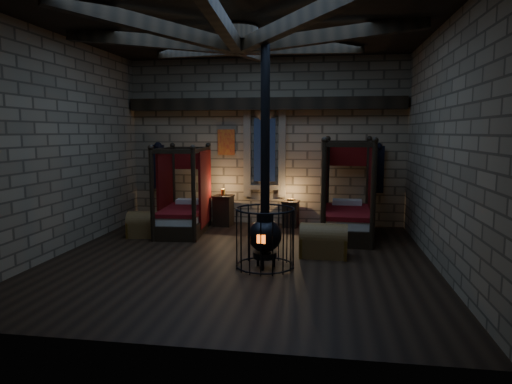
# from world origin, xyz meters

# --- Properties ---
(room) EXTENTS (7.02, 7.02, 4.29)m
(room) POSITION_xyz_m (-0.00, 0.09, 3.74)
(room) COLOR black
(room) RESTS_ON ground
(bed_left) EXTENTS (1.16, 1.98, 1.99)m
(bed_left) POSITION_xyz_m (-1.75, 2.15, 0.49)
(bed_left) COLOR black
(bed_left) RESTS_ON ground
(bed_right) EXTENTS (1.16, 2.10, 2.16)m
(bed_right) POSITION_xyz_m (2.05, 2.23, 0.53)
(bed_right) COLOR black
(bed_right) RESTS_ON ground
(trunk_left) EXTENTS (0.87, 0.62, 0.59)m
(trunk_left) POSITION_xyz_m (-2.45, 1.55, 0.26)
(trunk_left) COLOR brown
(trunk_left) RESTS_ON ground
(trunk_right) EXTENTS (0.91, 0.59, 0.65)m
(trunk_right) POSITION_xyz_m (1.54, 0.48, 0.29)
(trunk_right) COLOR brown
(trunk_right) RESTS_ON ground
(nightstand_left) EXTENTS (0.52, 0.50, 0.94)m
(nightstand_left) POSITION_xyz_m (-1.00, 3.02, 0.40)
(nightstand_left) COLOR black
(nightstand_left) RESTS_ON ground
(nightstand_right) EXTENTS (0.45, 0.44, 0.71)m
(nightstand_right) POSITION_xyz_m (0.71, 3.12, 0.33)
(nightstand_right) COLOR black
(nightstand_right) RESTS_ON ground
(stove) EXTENTS (1.03, 1.03, 4.05)m
(stove) POSITION_xyz_m (0.53, -0.40, 0.63)
(stove) COLOR black
(stove) RESTS_ON ground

